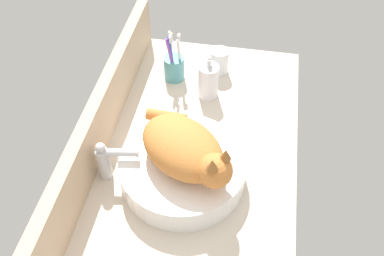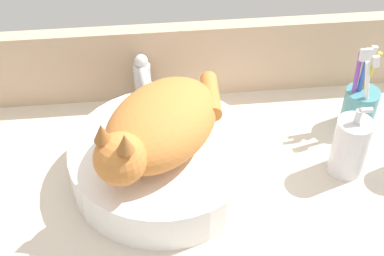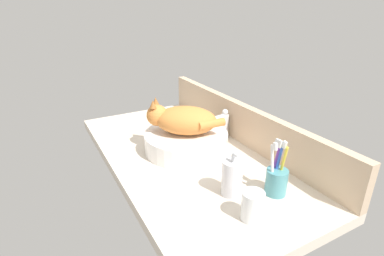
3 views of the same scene
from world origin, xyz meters
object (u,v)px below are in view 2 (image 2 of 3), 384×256
object	(u,v)px
soap_dispenser	(350,146)
toothbrush_cup	(360,105)
faucet	(144,83)
sink_basin	(164,161)
cat	(158,127)

from	to	relation	value
soap_dispenser	toothbrush_cup	xyz separation A→B (cm)	(6.54, 12.72, -1.01)
faucet	sink_basin	bearing A→B (deg)	-82.07
toothbrush_cup	cat	bearing A→B (deg)	-163.97
cat	toothbrush_cup	size ratio (longest dim) A/B	1.62
faucet	cat	bearing A→B (deg)	-84.50
sink_basin	toothbrush_cup	xyz separation A→B (cm)	(41.28, 10.94, 1.14)
soap_dispenser	toothbrush_cup	bearing A→B (deg)	62.78
faucet	soap_dispenser	world-z (taller)	soap_dispenser
toothbrush_cup	sink_basin	bearing A→B (deg)	-165.16
faucet	toothbrush_cup	xyz separation A→B (cm)	(44.08, -9.19, -2.22)
sink_basin	faucet	xyz separation A→B (cm)	(-2.81, 20.13, 3.35)
sink_basin	soap_dispenser	world-z (taller)	soap_dispenser
cat	soap_dispenser	distance (cm)	36.30
faucet	toothbrush_cup	size ratio (longest dim) A/B	0.73
soap_dispenser	cat	bearing A→B (deg)	178.97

